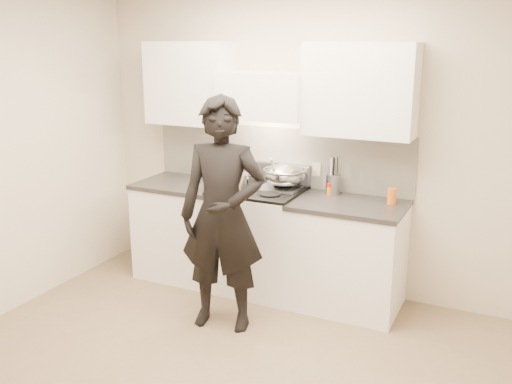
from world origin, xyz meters
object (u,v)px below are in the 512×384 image
Objects in this scene: stove at (258,239)px; utensil_crock at (333,182)px; counter_right at (347,255)px; wok at (285,175)px; person at (223,215)px.

utensil_crock is (0.62, 0.21, 0.55)m from stove.
utensil_crock is at bearing 135.31° from counter_right.
stove is 2.94× the size of utensil_crock.
wok is at bearing 168.56° from counter_right.
utensil_crock is at bearing 19.00° from stove.
wok is (0.20, 0.13, 0.59)m from stove.
person is at bearing -86.49° from stove.
person is (-0.15, -0.87, -0.15)m from wok.
wok is 0.26× the size of person.
counter_right is 1.95× the size of wok.
person reaches higher than utensil_crock.
person is (-0.57, -0.95, -0.10)m from utensil_crock.
person reaches higher than wok.
wok is at bearing 68.30° from person.
stove is at bearing -180.00° from counter_right.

